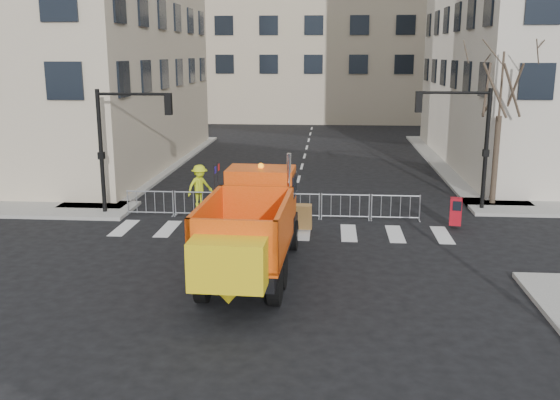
# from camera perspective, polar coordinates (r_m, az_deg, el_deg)

# --- Properties ---
(ground) EXTENTS (120.00, 120.00, 0.00)m
(ground) POSITION_cam_1_polar(r_m,az_deg,el_deg) (19.39, -0.72, -7.42)
(ground) COLOR black
(ground) RESTS_ON ground
(sidewalk_back) EXTENTS (64.00, 5.00, 0.15)m
(sidewalk_back) POSITION_cam_1_polar(r_m,az_deg,el_deg) (27.47, 0.91, -1.01)
(sidewalk_back) COLOR gray
(sidewalk_back) RESTS_ON ground
(building_far) EXTENTS (30.00, 18.00, 24.00)m
(building_far) POSITION_cam_1_polar(r_m,az_deg,el_deg) (70.27, 3.35, 17.48)
(building_far) COLOR #BDB091
(building_far) RESTS_ON ground
(traffic_light_left) EXTENTS (0.18, 0.18, 5.40)m
(traffic_light_left) POSITION_cam_1_polar(r_m,az_deg,el_deg) (27.65, -16.03, 4.13)
(traffic_light_left) COLOR black
(traffic_light_left) RESTS_ON ground
(traffic_light_right) EXTENTS (0.18, 0.18, 5.40)m
(traffic_light_right) POSITION_cam_1_polar(r_m,az_deg,el_deg) (28.69, 18.31, 4.29)
(traffic_light_right) COLOR black
(traffic_light_right) RESTS_ON ground
(crowd_barriers) EXTENTS (12.60, 0.60, 1.10)m
(crowd_barriers) POSITION_cam_1_polar(r_m,az_deg,el_deg) (26.54, -0.83, -0.46)
(crowd_barriers) COLOR #9EA0A5
(crowd_barriers) RESTS_ON ground
(street_tree) EXTENTS (3.00, 3.00, 7.50)m
(street_tree) POSITION_cam_1_polar(r_m,az_deg,el_deg) (29.69, 19.34, 6.54)
(street_tree) COLOR #382B21
(street_tree) RESTS_ON ground
(plow_truck) EXTENTS (3.14, 9.63, 3.71)m
(plow_truck) POSITION_cam_1_polar(r_m,az_deg,el_deg) (19.42, -2.61, -2.29)
(plow_truck) COLOR black
(plow_truck) RESTS_ON ground
(cop_a) EXTENTS (0.62, 0.42, 1.68)m
(cop_a) POSITION_cam_1_polar(r_m,az_deg,el_deg) (25.64, -1.62, -0.29)
(cop_a) COLOR black
(cop_a) RESTS_ON ground
(cop_b) EXTENTS (1.21, 1.15, 1.98)m
(cop_b) POSITION_cam_1_polar(r_m,az_deg,el_deg) (25.99, -3.56, 0.22)
(cop_b) COLOR black
(cop_b) RESTS_ON ground
(cop_c) EXTENTS (0.97, 1.18, 1.89)m
(cop_c) POSITION_cam_1_polar(r_m,az_deg,el_deg) (24.88, -2.51, -0.48)
(cop_c) COLOR black
(cop_c) RESTS_ON ground
(worker) EXTENTS (1.40, 1.39, 1.94)m
(worker) POSITION_cam_1_polar(r_m,az_deg,el_deg) (27.71, -7.35, 1.23)
(worker) COLOR #CDDD1A
(worker) RESTS_ON sidewalk_back
(newspaper_box) EXTENTS (0.51, 0.46, 1.10)m
(newspaper_box) POSITION_cam_1_polar(r_m,az_deg,el_deg) (25.82, 15.76, -1.01)
(newspaper_box) COLOR #A40C18
(newspaper_box) RESTS_ON sidewalk_back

